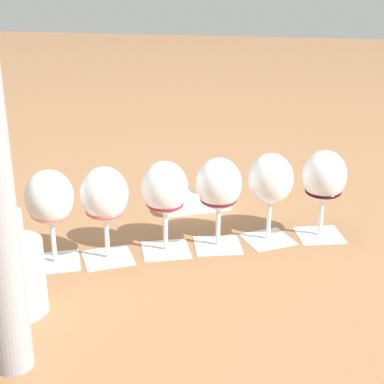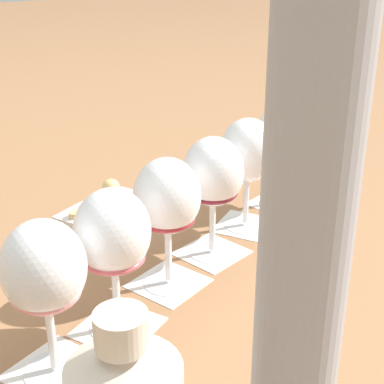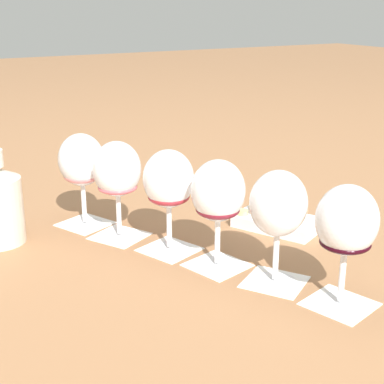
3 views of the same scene
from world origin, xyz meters
TOP-DOWN VIEW (x-y plane):
  - ground_plane at (0.00, 0.00)m, footprint 8.00×8.00m
  - tasting_card_0 at (-0.26, -0.11)m, footprint 0.12×0.12m
  - tasting_card_1 at (-0.16, -0.08)m, footprint 0.13×0.13m
  - tasting_card_2 at (-0.05, -0.02)m, footprint 0.12×0.12m
  - tasting_card_3 at (0.05, 0.02)m, footprint 0.12×0.11m
  - tasting_card_4 at (0.15, 0.07)m, footprint 0.13×0.13m
  - tasting_card_5 at (0.26, 0.11)m, footprint 0.12×0.12m
  - wine_glass_0 at (-0.26, -0.11)m, footprint 0.09×0.09m
  - wine_glass_1 at (-0.16, -0.08)m, footprint 0.09×0.09m
  - wine_glass_2 at (-0.05, -0.02)m, footprint 0.09×0.09m
  - wine_glass_3 at (0.05, 0.02)m, footprint 0.09×0.09m
  - wine_glass_4 at (0.15, 0.07)m, footprint 0.09×0.09m
  - wine_glass_5 at (0.26, 0.11)m, footprint 0.09×0.09m
  - snack_dish at (-0.05, 0.22)m, footprint 0.19×0.16m

SIDE VIEW (x-z plane):
  - ground_plane at x=0.00m, z-range 0.00..0.00m
  - tasting_card_0 at x=-0.26m, z-range 0.00..0.00m
  - tasting_card_1 at x=-0.16m, z-range 0.00..0.00m
  - tasting_card_2 at x=-0.05m, z-range 0.00..0.00m
  - tasting_card_3 at x=0.05m, z-range 0.00..0.00m
  - tasting_card_4 at x=0.15m, z-range 0.00..0.00m
  - tasting_card_5 at x=0.26m, z-range 0.00..0.00m
  - snack_dish at x=-0.05m, z-range -0.01..0.05m
  - wine_glass_4 at x=0.15m, z-range 0.03..0.22m
  - wine_glass_0 at x=-0.26m, z-range 0.03..0.22m
  - wine_glass_3 at x=0.05m, z-range 0.04..0.22m
  - wine_glass_2 at x=-0.05m, z-range 0.04..0.22m
  - wine_glass_5 at x=0.26m, z-range 0.04..0.22m
  - wine_glass_1 at x=-0.16m, z-range 0.04..0.22m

